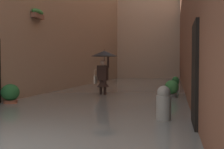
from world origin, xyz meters
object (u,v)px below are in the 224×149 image
Objects in this scene: person_wading at (104,64)px; potted_plant_near_left at (176,84)px; potted_plant_mid_left at (172,91)px; mooring_bollard at (164,108)px; potted_plant_far_right at (10,96)px.

person_wading reaches higher than potted_plant_near_left.
potted_plant_mid_left is (-2.67, 0.25, -0.99)m from person_wading.
potted_plant_mid_left is 0.88× the size of mooring_bollard.
mooring_bollard reaches higher than potted_plant_far_right.
potted_plant_mid_left is at bearing -149.77° from potted_plant_far_right.
person_wading is 5.28m from mooring_bollard.
potted_plant_far_right is at bearing 30.23° from potted_plant_mid_left.
person_wading is 4.74m from potted_plant_near_left.
potted_plant_near_left is at bearing -127.42° from person_wading.
potted_plant_mid_left is 4.27m from mooring_bollard.
person_wading reaches higher than potted_plant_mid_left.
potted_plant_far_right is at bearing -17.26° from mooring_bollard.
potted_plant_near_left reaches higher than potted_plant_far_right.
mooring_bollard is (0.26, 8.19, 0.04)m from potted_plant_near_left.
person_wading is at bearing 52.58° from potted_plant_near_left.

